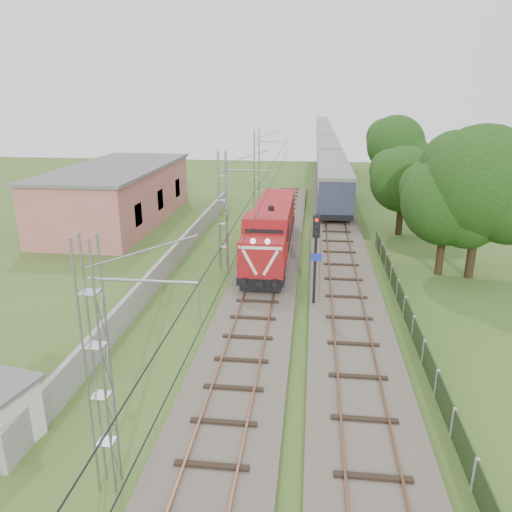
# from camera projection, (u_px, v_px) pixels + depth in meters

# --- Properties ---
(ground) EXTENTS (140.00, 140.00, 0.00)m
(ground) POSITION_uv_depth(u_px,v_px,m) (243.00, 360.00, 22.60)
(ground) COLOR #375B22
(ground) RESTS_ON ground
(track_main) EXTENTS (4.20, 70.00, 0.45)m
(track_main) POSITION_uv_depth(u_px,v_px,m) (260.00, 296.00, 29.15)
(track_main) COLOR #6B6054
(track_main) RESTS_ON ground
(track_side) EXTENTS (4.20, 80.00, 0.45)m
(track_side) POSITION_uv_depth(u_px,v_px,m) (337.00, 238.00, 40.89)
(track_side) COLOR #6B6054
(track_side) RESTS_ON ground
(catenary) EXTENTS (3.31, 70.00, 8.00)m
(catenary) POSITION_uv_depth(u_px,v_px,m) (224.00, 211.00, 32.99)
(catenary) COLOR gray
(catenary) RESTS_ON ground
(boundary_wall) EXTENTS (0.25, 40.00, 1.50)m
(boundary_wall) POSITION_uv_depth(u_px,v_px,m) (174.00, 257.00, 34.40)
(boundary_wall) COLOR #9E9E99
(boundary_wall) RESTS_ON ground
(station_building) EXTENTS (8.40, 20.40, 5.22)m
(station_building) POSITION_uv_depth(u_px,v_px,m) (118.00, 194.00, 46.07)
(station_building) COLOR #C5706A
(station_building) RESTS_ON ground
(fence) EXTENTS (0.12, 32.00, 1.20)m
(fence) POSITION_uv_depth(u_px,v_px,m) (413.00, 327.00, 24.38)
(fence) COLOR black
(fence) RESTS_ON ground
(locomotive) EXTENTS (2.80, 15.96, 4.05)m
(locomotive) POSITION_uv_depth(u_px,v_px,m) (271.00, 229.00, 36.10)
(locomotive) COLOR black
(locomotive) RESTS_ON ground
(coach_rake) EXTENTS (3.29, 122.85, 3.80)m
(coach_rake) POSITION_uv_depth(u_px,v_px,m) (325.00, 139.00, 101.85)
(coach_rake) COLOR black
(coach_rake) RESTS_ON ground
(signal_post) EXTENTS (0.60, 0.47, 5.41)m
(signal_post) POSITION_uv_depth(u_px,v_px,m) (316.00, 245.00, 26.83)
(signal_post) COLOR black
(signal_post) RESTS_ON ground
(tree_a) EXTENTS (6.04, 5.75, 7.83)m
(tree_a) POSITION_uv_depth(u_px,v_px,m) (448.00, 202.00, 31.78)
(tree_a) COLOR #392C17
(tree_a) RESTS_ON ground
(tree_b) EXTENTS (7.57, 7.21, 9.81)m
(tree_b) POSITION_uv_depth(u_px,v_px,m) (483.00, 185.00, 30.82)
(tree_b) COLOR #392C17
(tree_b) RESTS_ON ground
(tree_c) EXTENTS (5.75, 5.47, 7.45)m
(tree_c) POSITION_uv_depth(u_px,v_px,m) (404.00, 180.00, 41.25)
(tree_c) COLOR #392C17
(tree_c) RESTS_ON ground
(tree_d) EXTENTS (7.07, 6.73, 9.16)m
(tree_d) POSITION_uv_depth(u_px,v_px,m) (396.00, 145.00, 58.52)
(tree_d) COLOR #392C17
(tree_d) RESTS_ON ground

